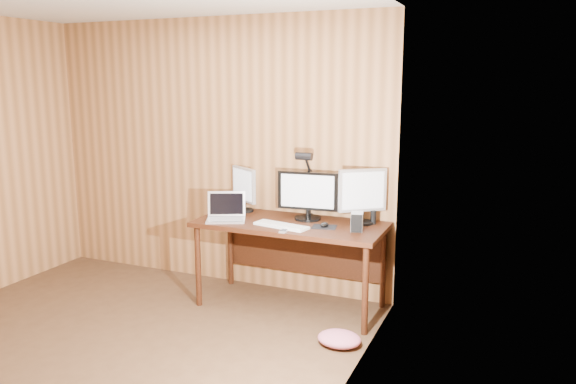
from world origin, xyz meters
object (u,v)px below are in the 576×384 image
Objects in this scene: laptop at (226,213)px; desk_lamp at (307,174)px; desk at (294,234)px; keyboard at (281,225)px; phone at (284,231)px; monitor_center at (308,195)px; monitor_right at (362,194)px; monitor_left at (244,188)px; speaker at (373,217)px; hard_drive at (357,222)px; mouse at (324,224)px.

laptop is 0.77m from desk_lamp.
keyboard reaches higher than desk.
phone is at bearing -79.50° from desk.
phone reaches higher than desk.
desk_lamp is at bearing 115.30° from monitor_center.
monitor_center is 1.08× the size of keyboard.
monitor_right is at bearing -8.87° from laptop.
monitor_right is 0.74m from phone.
desk is at bearing 18.53° from monitor_left.
monitor_center reaches higher than monitor_left.
monitor_center reaches higher than desk.
desk is 0.70m from speaker.
hard_drive reaches higher than desk.
laptop is at bearing 157.45° from phone.
laptop is 2.63× the size of hard_drive.
speaker is 0.18× the size of desk_lamp.
monitor_right reaches higher than desk.
monitor_center is (0.10, 0.08, 0.34)m from desk.
mouse is at bearing -143.23° from speaker.
desk_lamp is at bearing 83.48° from phone.
phone is 0.78m from speaker.
monitor_left is at bearing 142.53° from monitor_right.
keyboard is 0.62m from hard_drive.
desk_lamp reaches higher than monitor_left.
monitor_left is 1.02× the size of laptop.
speaker is at bearing 63.20° from hard_drive.
speaker is (1.20, 0.34, -0.00)m from laptop.
laptop is 3.58× the size of phone.
monitor_center is 0.72m from laptop.
monitor_left is (-0.54, 0.14, 0.34)m from desk.
mouse is 0.36m from phone.
keyboard is (0.53, -0.38, -0.21)m from monitor_left.
monitor_left is 0.66× the size of desk_lamp.
mouse is 0.28m from hard_drive.
laptop is (-0.00, -0.34, -0.16)m from monitor_left.
monitor_center is 4.98× the size of mouse.
monitor_right reaches higher than speaker.
keyboard is at bearing -163.41° from mouse.
keyboard is 4.39× the size of speaker.
laptop is 1.14m from hard_drive.
laptop reaches higher than speaker.
monitor_center is 0.55m from hard_drive.
monitor_right is at bearing -0.63° from monitor_center.
speaker is at bearing 33.01° from monitor_left.
monitor_center reaches higher than mouse.
hard_drive is 0.27m from speaker.
desk_lamp reaches higher than monitor_right.
monitor_right is (0.57, 0.12, 0.37)m from desk.
speaker is (0.67, 0.38, 0.04)m from keyboard.
speaker reaches higher than keyboard.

